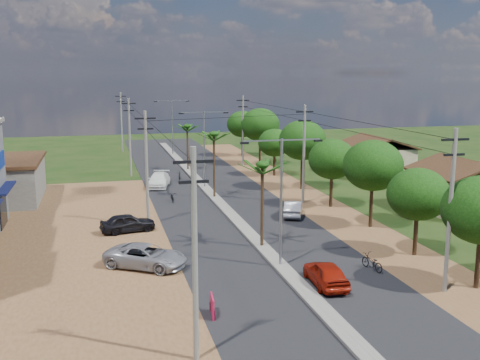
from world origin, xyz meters
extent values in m
plane|color=black|center=(0.00, 0.00, 0.00)|extent=(160.00, 160.00, 0.00)
cube|color=black|center=(0.00, 15.00, 0.02)|extent=(12.00, 110.00, 0.04)
cube|color=#605E56|center=(0.00, 18.00, 0.09)|extent=(1.00, 90.00, 0.18)
cube|color=brown|center=(-15.00, 8.00, 0.02)|extent=(18.00, 46.00, 0.04)
cube|color=brown|center=(8.50, 15.00, 0.01)|extent=(5.00, 90.00, 0.03)
cube|color=#0D1238|center=(-17.60, 14.00, 3.10)|extent=(0.80, 5.40, 0.15)
cube|color=black|center=(-17.95, 14.00, 1.30)|extent=(0.10, 3.00, 2.40)
cube|color=navy|center=(-17.92, 14.00, 5.20)|extent=(0.12, 4.20, 1.20)
cube|color=gray|center=(20.00, 10.00, 1.65)|extent=(7.00, 7.00, 3.30)
cube|color=gray|center=(21.00, 28.00, 1.65)|extent=(7.00, 7.00, 3.30)
cylinder|color=black|center=(9.50, -6.00, 2.10)|extent=(0.28, 0.28, 4.20)
cylinder|color=black|center=(9.30, 0.00, 1.92)|extent=(0.28, 0.28, 3.85)
ellipsoid|color=black|center=(9.30, 0.00, 4.12)|extent=(4.00, 4.00, 3.40)
cylinder|color=black|center=(9.70, 7.00, 2.27)|extent=(0.28, 0.28, 4.55)
ellipsoid|color=black|center=(9.70, 7.00, 4.88)|extent=(4.60, 4.60, 3.91)
cylinder|color=black|center=(9.40, 14.00, 2.03)|extent=(0.28, 0.28, 4.06)
ellipsoid|color=black|center=(9.40, 14.00, 4.35)|extent=(4.20, 4.20, 3.57)
cylinder|color=black|center=(9.60, 22.00, 2.38)|extent=(0.28, 0.28, 4.76)
ellipsoid|color=black|center=(9.60, 22.00, 5.10)|extent=(4.80, 4.80, 4.08)
cylinder|color=black|center=(9.20, 30.00, 1.82)|extent=(0.28, 0.28, 3.64)
ellipsoid|color=black|center=(9.20, 30.00, 3.90)|extent=(3.80, 3.80, 3.23)
cylinder|color=black|center=(9.80, 38.00, 2.45)|extent=(0.28, 0.28, 4.90)
ellipsoid|color=black|center=(9.80, 38.00, 5.25)|extent=(5.00, 5.00, 4.25)
cylinder|color=black|center=(9.50, 46.00, 2.17)|extent=(0.28, 0.28, 4.34)
ellipsoid|color=black|center=(9.50, 46.00, 4.65)|extent=(4.40, 4.40, 3.74)
cylinder|color=black|center=(0.00, 4.00, 2.90)|extent=(0.22, 0.22, 5.80)
cylinder|color=black|center=(0.00, 20.00, 3.10)|extent=(0.22, 0.22, 6.20)
cylinder|color=black|center=(0.00, 36.00, 2.75)|extent=(0.22, 0.22, 5.50)
cylinder|color=gray|center=(0.00, 0.00, 4.00)|extent=(0.16, 0.16, 8.00)
cube|color=gray|center=(1.20, 0.00, 7.90)|extent=(2.40, 0.08, 0.08)
cube|color=gray|center=(-1.20, 0.00, 7.90)|extent=(2.40, 0.08, 0.08)
cube|color=black|center=(2.30, 0.00, 7.80)|extent=(0.50, 0.18, 0.12)
cube|color=black|center=(-2.30, 0.00, 7.80)|extent=(0.50, 0.18, 0.12)
cylinder|color=gray|center=(0.00, 25.00, 4.00)|extent=(0.16, 0.16, 8.00)
cube|color=gray|center=(1.20, 25.00, 7.90)|extent=(2.40, 0.08, 0.08)
cube|color=gray|center=(-1.20, 25.00, 7.90)|extent=(2.40, 0.08, 0.08)
cube|color=black|center=(2.30, 25.00, 7.80)|extent=(0.50, 0.18, 0.12)
cube|color=black|center=(-2.30, 25.00, 7.80)|extent=(0.50, 0.18, 0.12)
cylinder|color=gray|center=(0.00, 50.00, 4.00)|extent=(0.16, 0.16, 8.00)
cube|color=gray|center=(1.20, 50.00, 7.90)|extent=(2.40, 0.08, 0.08)
cube|color=gray|center=(-1.20, 50.00, 7.90)|extent=(2.40, 0.08, 0.08)
cube|color=black|center=(2.30, 50.00, 7.80)|extent=(0.50, 0.18, 0.12)
cube|color=black|center=(-2.30, 50.00, 7.80)|extent=(0.50, 0.18, 0.12)
cylinder|color=#605E56|center=(-7.00, -10.00, 4.50)|extent=(0.24, 0.24, 9.00)
cube|color=black|center=(-7.00, -10.00, 8.40)|extent=(1.60, 0.12, 0.12)
cube|color=black|center=(-7.00, -10.00, 7.60)|extent=(1.20, 0.12, 0.12)
cylinder|color=#605E56|center=(-7.00, 12.00, 4.50)|extent=(0.24, 0.24, 9.00)
cube|color=black|center=(-7.00, 12.00, 8.40)|extent=(1.60, 0.12, 0.12)
cube|color=black|center=(-7.00, 12.00, 7.60)|extent=(1.20, 0.12, 0.12)
cylinder|color=#605E56|center=(-7.00, 34.00, 4.50)|extent=(0.24, 0.24, 9.00)
cube|color=black|center=(-7.00, 34.00, 8.40)|extent=(1.60, 0.12, 0.12)
cube|color=black|center=(-7.00, 34.00, 7.60)|extent=(1.20, 0.12, 0.12)
cylinder|color=#605E56|center=(-7.00, 55.00, 4.50)|extent=(0.24, 0.24, 9.00)
cube|color=black|center=(-7.00, 55.00, 8.40)|extent=(1.60, 0.12, 0.12)
cube|color=black|center=(-7.00, 55.00, 7.60)|extent=(1.20, 0.12, 0.12)
cylinder|color=#605E56|center=(7.50, -6.00, 4.50)|extent=(0.24, 0.24, 9.00)
cube|color=black|center=(7.50, -6.00, 8.40)|extent=(1.60, 0.12, 0.12)
cube|color=black|center=(7.50, -6.00, 7.60)|extent=(1.20, 0.12, 0.12)
cylinder|color=#605E56|center=(7.50, 16.00, 4.50)|extent=(0.24, 0.24, 9.00)
cube|color=black|center=(7.50, 16.00, 8.40)|extent=(1.60, 0.12, 0.12)
cube|color=black|center=(7.50, 16.00, 7.60)|extent=(1.20, 0.12, 0.12)
cylinder|color=#605E56|center=(7.50, 38.00, 4.50)|extent=(0.24, 0.24, 9.00)
cube|color=black|center=(7.50, 38.00, 8.40)|extent=(1.60, 0.12, 0.12)
cube|color=black|center=(7.50, 38.00, 7.60)|extent=(1.20, 0.12, 0.12)
imported|color=maroon|center=(1.50, -3.58, 0.70)|extent=(1.83, 4.16, 1.39)
imported|color=gray|center=(5.00, 11.63, 0.65)|extent=(2.81, 4.19, 1.30)
imported|color=silver|center=(-4.56, 26.78, 0.72)|extent=(3.14, 5.28, 1.43)
imported|color=gray|center=(-8.04, 1.91, 0.71)|extent=(5.58, 4.75, 1.42)
imported|color=black|center=(-8.69, 10.21, 0.70)|extent=(4.32, 2.40, 1.39)
imported|color=black|center=(5.20, -1.95, 0.49)|extent=(1.03, 1.98, 0.99)
imported|color=black|center=(-4.11, 19.42, 0.44)|extent=(0.64, 1.68, 0.87)
imported|color=black|center=(-1.94, 29.73, 0.49)|extent=(0.79, 1.68, 0.97)
cube|color=#B01037|center=(-5.50, -6.00, 0.53)|extent=(0.22, 1.27, 1.06)
cylinder|color=black|center=(-5.50, -6.58, 0.26)|extent=(0.04, 0.04, 0.53)
cylinder|color=black|center=(-5.50, -5.42, 0.26)|extent=(0.04, 0.04, 0.53)
camera|label=1|loc=(-10.58, -31.43, 11.81)|focal=42.00mm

